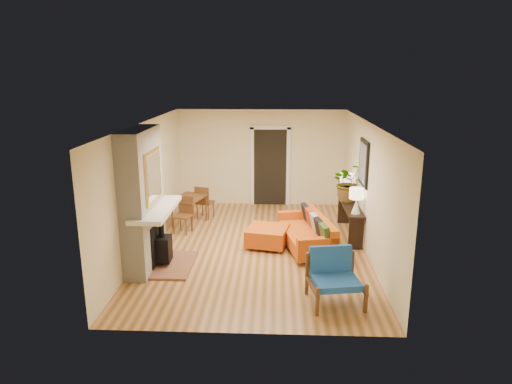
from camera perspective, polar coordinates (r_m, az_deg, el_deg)
room_shell at (r=11.81m, az=3.46°, el=3.43°), size 6.50×6.50×6.50m
fireplace at (r=8.62m, az=-13.78°, el=-1.32°), size 1.09×1.68×2.60m
sofa at (r=9.57m, az=6.64°, el=-5.10°), size 1.18×2.01×0.74m
ottoman at (r=9.63m, az=1.43°, el=-5.45°), size 0.96×0.96×0.41m
blue_chair at (r=7.49m, az=9.69°, el=-10.01°), size 0.93×0.91×0.85m
dining_table at (r=10.95m, az=-8.04°, el=-1.34°), size 0.97×1.59×0.84m
console_table at (r=10.35m, az=11.69°, el=-2.31°), size 0.34×1.85×0.72m
lamp_near at (r=9.59m, az=12.44°, el=-0.71°), size 0.30×0.30×0.54m
lamp_far at (r=10.93m, az=11.23°, el=1.28°), size 0.30×0.30×0.54m
houseplant at (r=10.48m, az=11.56°, el=1.24°), size 0.96×0.89×0.88m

